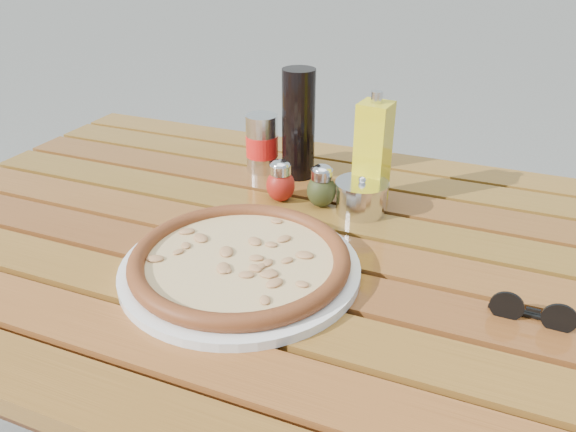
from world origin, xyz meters
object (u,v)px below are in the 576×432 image
at_px(dark_bottle, 298,124).
at_px(olive_oil_cruet, 373,153).
at_px(pizza, 240,259).
at_px(parmesan_tin, 361,197).
at_px(table, 284,275).
at_px(sunglasses, 532,313).
at_px(soda_can, 262,144).
at_px(pepper_shaker, 280,181).
at_px(oregano_shaker, 322,187).
at_px(plate, 240,268).

bearing_deg(dark_bottle, olive_oil_cruet, -20.20).
distance_m(pizza, parmesan_tin, 0.28).
distance_m(table, dark_bottle, 0.32).
bearing_deg(sunglasses, soda_can, 150.40).
distance_m(pepper_shaker, olive_oil_cruet, 0.18).
xyz_separation_m(dark_bottle, soda_can, (-0.08, -0.00, -0.05)).
relative_size(dark_bottle, olive_oil_cruet, 1.05).
relative_size(pizza, dark_bottle, 1.79).
distance_m(table, soda_can, 0.32).
bearing_deg(pizza, oregano_shaker, 81.53).
distance_m(oregano_shaker, sunglasses, 0.43).
relative_size(pizza, olive_oil_cruet, 1.87).
xyz_separation_m(plate, pizza, (0.00, -0.00, 0.02)).
relative_size(pizza, oregano_shaker, 4.79).
distance_m(plate, soda_can, 0.39).
xyz_separation_m(plate, parmesan_tin, (0.11, 0.26, 0.02)).
distance_m(pizza, oregano_shaker, 0.26).
bearing_deg(parmesan_tin, table, -124.25).
relative_size(soda_can, olive_oil_cruet, 0.57).
bearing_deg(table, sunglasses, -12.12).
bearing_deg(soda_can, pizza, -70.23).
bearing_deg(sunglasses, olive_oil_cruet, 138.96).
xyz_separation_m(pepper_shaker, parmesan_tin, (0.15, 0.01, -0.01)).
xyz_separation_m(soda_can, parmesan_tin, (0.25, -0.11, -0.03)).
bearing_deg(olive_oil_cruet, soda_can, 166.53).
bearing_deg(soda_can, pepper_shaker, -52.16).
bearing_deg(sunglasses, parmesan_tin, 144.89).
bearing_deg(parmesan_tin, sunglasses, -36.94).
bearing_deg(pepper_shaker, pizza, -80.81).
bearing_deg(sunglasses, pepper_shaker, 156.54).
xyz_separation_m(pepper_shaker, oregano_shaker, (0.08, 0.01, 0.00)).
bearing_deg(sunglasses, dark_bottle, 145.97).
height_order(dark_bottle, parmesan_tin, dark_bottle).
bearing_deg(olive_oil_cruet, parmesan_tin, -93.62).
height_order(plate, pizza, pizza).
bearing_deg(pepper_shaker, sunglasses, -25.29).
bearing_deg(dark_bottle, table, -73.93).
relative_size(oregano_shaker, sunglasses, 0.74).
relative_size(plate, pizza, 0.92).
xyz_separation_m(pizza, oregano_shaker, (0.04, 0.26, 0.02)).
height_order(oregano_shaker, sunglasses, oregano_shaker).
xyz_separation_m(plate, sunglasses, (0.41, 0.04, 0.01)).
relative_size(table, oregano_shaker, 17.07).
distance_m(soda_can, sunglasses, 0.63).
relative_size(dark_bottle, sunglasses, 1.99).
bearing_deg(plate, parmesan_tin, 66.43).
distance_m(parmesan_tin, sunglasses, 0.37).
height_order(plate, oregano_shaker, oregano_shaker).
xyz_separation_m(pizza, pepper_shaker, (-0.04, 0.25, 0.02)).
xyz_separation_m(oregano_shaker, sunglasses, (0.37, -0.22, -0.02)).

